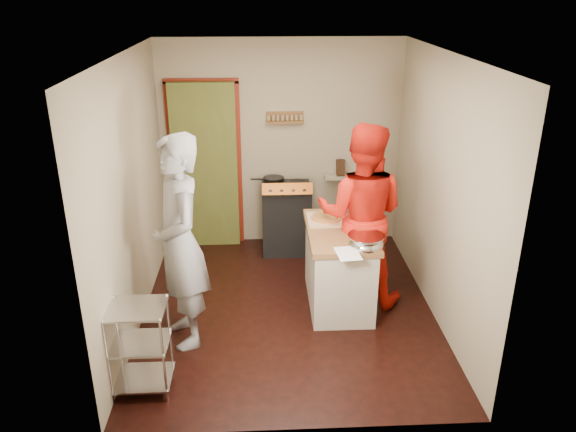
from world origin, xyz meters
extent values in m
plane|color=black|center=(0.00, 0.00, 0.00)|extent=(3.50, 3.50, 0.00)
cube|color=gray|center=(0.00, 1.75, 1.30)|extent=(3.00, 0.04, 2.60)
cube|color=#565B23|center=(-0.95, 1.80, 1.05)|extent=(0.80, 0.40, 2.10)
cube|color=maroon|center=(-1.37, 1.73, 1.05)|extent=(0.06, 0.06, 2.10)
cube|color=maroon|center=(-0.53, 1.73, 1.05)|extent=(0.06, 0.06, 2.10)
cube|color=maroon|center=(-0.95, 1.73, 2.10)|extent=(0.90, 0.06, 0.06)
cube|color=brown|center=(0.05, 1.70, 1.60)|extent=(0.46, 0.09, 0.03)
cube|color=brown|center=(0.05, 1.74, 1.66)|extent=(0.46, 0.02, 0.12)
cube|color=olive|center=(0.05, 1.70, 1.66)|extent=(0.42, 0.04, 0.07)
cube|color=gray|center=(0.95, 1.65, 0.90)|extent=(0.80, 0.18, 0.04)
cube|color=black|center=(0.75, 1.65, 1.02)|extent=(0.10, 0.14, 0.22)
cube|color=gray|center=(-1.50, 0.00, 1.30)|extent=(0.04, 3.50, 2.60)
cube|color=gray|center=(1.50, 0.00, 1.30)|extent=(0.04, 3.50, 2.60)
cube|color=white|center=(0.00, 0.00, 2.61)|extent=(3.00, 3.50, 0.02)
cube|color=black|center=(0.05, 1.43, 0.40)|extent=(0.60, 0.55, 0.80)
cube|color=black|center=(0.05, 1.43, 0.83)|extent=(0.60, 0.55, 0.06)
cube|color=#904815|center=(0.05, 1.15, 0.92)|extent=(0.60, 0.15, 0.17)
cylinder|color=black|center=(-0.10, 1.56, 0.91)|extent=(0.26, 0.26, 0.05)
cylinder|color=silver|center=(-1.50, -1.38, 0.40)|extent=(0.02, 0.02, 0.80)
cylinder|color=silver|center=(-1.06, -1.38, 0.40)|extent=(0.02, 0.02, 0.80)
cylinder|color=silver|center=(-1.50, -1.02, 0.40)|extent=(0.02, 0.02, 0.80)
cylinder|color=silver|center=(-1.06, -1.02, 0.40)|extent=(0.02, 0.02, 0.80)
cube|color=silver|center=(-1.28, -1.20, 0.10)|extent=(0.48, 0.40, 0.02)
cube|color=silver|center=(-1.28, -1.20, 0.45)|extent=(0.48, 0.40, 0.02)
cube|color=silver|center=(-1.28, -1.20, 0.78)|extent=(0.48, 0.40, 0.02)
cube|color=beige|center=(0.54, 0.10, 0.40)|extent=(0.61, 1.08, 0.80)
cube|color=olive|center=(0.54, 0.10, 0.83)|extent=(0.67, 1.14, 0.06)
cube|color=tan|center=(0.42, 0.33, 0.87)|extent=(0.40, 0.40, 0.02)
cylinder|color=#BB7C3A|center=(0.42, 0.33, 0.89)|extent=(0.32, 0.32, 0.02)
ellipsoid|color=silver|center=(0.73, -0.30, 0.91)|extent=(0.35, 0.35, 0.11)
cylinder|color=white|center=(0.65, 0.53, 1.00)|extent=(0.12, 0.12, 0.28)
cylinder|color=silver|center=(0.68, 0.21, 0.94)|extent=(0.06, 0.06, 0.17)
cube|color=white|center=(0.53, -0.47, 0.86)|extent=(0.24, 0.32, 0.00)
cylinder|color=black|center=(0.75, 0.50, 1.01)|extent=(0.08, 0.08, 0.31)
cylinder|color=black|center=(0.79, 0.40, 1.01)|extent=(0.08, 0.08, 0.31)
cylinder|color=black|center=(0.76, 0.46, 1.01)|extent=(0.08, 0.08, 0.31)
imported|color=#BBBBC0|center=(-1.00, -0.48, 1.01)|extent=(0.71, 0.86, 2.01)
imported|color=red|center=(0.76, 0.20, 0.97)|extent=(1.11, 0.98, 1.93)
camera|label=1|loc=(-0.26, -5.10, 3.17)|focal=35.00mm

